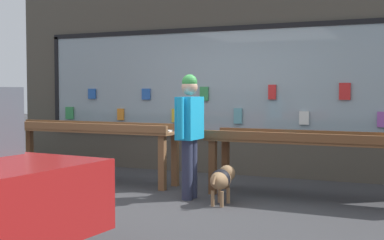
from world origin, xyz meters
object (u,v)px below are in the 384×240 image
at_px(display_table_left, 90,134).
at_px(small_dog, 222,179).
at_px(person_browsing, 190,127).
at_px(display_table_right, 319,145).

height_order(display_table_left, small_dog, display_table_left).
distance_m(display_table_left, person_browsing, 2.04).
bearing_deg(display_table_right, small_dog, -143.91).
bearing_deg(display_table_right, display_table_left, -179.95).
distance_m(display_table_right, small_dog, 1.33).
relative_size(person_browsing, small_dog, 2.53).
bearing_deg(display_table_left, small_dog, -17.06).
height_order(display_table_left, display_table_right, display_table_left).
xyz_separation_m(display_table_right, person_browsing, (-1.52, -0.61, 0.22)).
bearing_deg(small_dog, display_table_left, 71.41).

